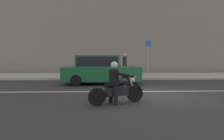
% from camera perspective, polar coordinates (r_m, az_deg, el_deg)
% --- Properties ---
extents(ground_plane, '(80.00, 80.00, 0.00)m').
position_cam_1_polar(ground_plane, '(9.87, 11.77, -6.28)').
color(ground_plane, '#292929').
extents(sidewalk_slab, '(40.00, 4.40, 0.14)m').
position_cam_1_polar(sidewalk_slab, '(17.67, 5.68, -1.52)').
color(sidewalk_slab, '#99968E').
rests_on(sidewalk_slab, ground_plane).
extents(lane_marking_stripe, '(18.00, 0.14, 0.01)m').
position_cam_1_polar(lane_marking_stripe, '(10.87, 13.57, -5.35)').
color(lane_marking_stripe, silver).
rests_on(lane_marking_stripe, ground_plane).
extents(motorcycle_with_rider_black_leather, '(1.99, 1.06, 1.50)m').
position_cam_1_polar(motorcycle_with_rider_black_leather, '(7.83, 1.16, -4.28)').
color(motorcycle_with_rider_black_leather, black).
rests_on(motorcycle_with_rider_black_leather, ground_plane).
extents(parked_sedan_forest_green, '(4.53, 1.82, 1.72)m').
position_cam_1_polar(parked_sedan_forest_green, '(13.02, -3.09, 0.16)').
color(parked_sedan_forest_green, '#164C28').
rests_on(parked_sedan_forest_green, ground_plane).
extents(street_sign_post, '(0.44, 0.08, 2.73)m').
position_cam_1_polar(street_sign_post, '(17.90, 9.28, 4.01)').
color(street_sign_post, gray).
rests_on(street_sign_post, sidewalk_slab).
extents(pedestrian_bystander, '(0.34, 0.34, 1.69)m').
position_cam_1_polar(pedestrian_bystander, '(18.04, 3.30, 1.95)').
color(pedestrian_bystander, black).
rests_on(pedestrian_bystander, sidewalk_slab).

